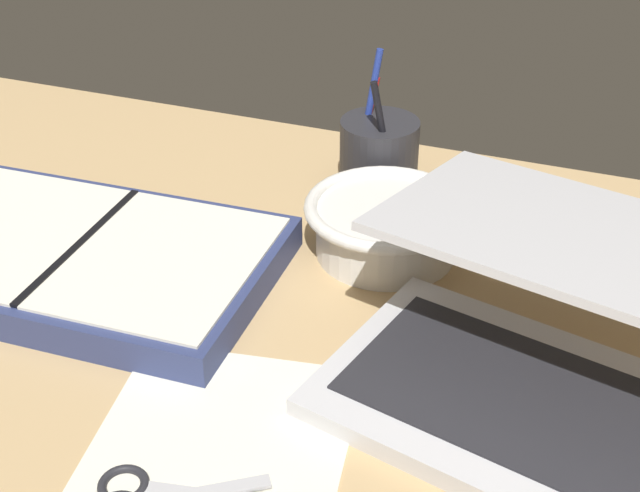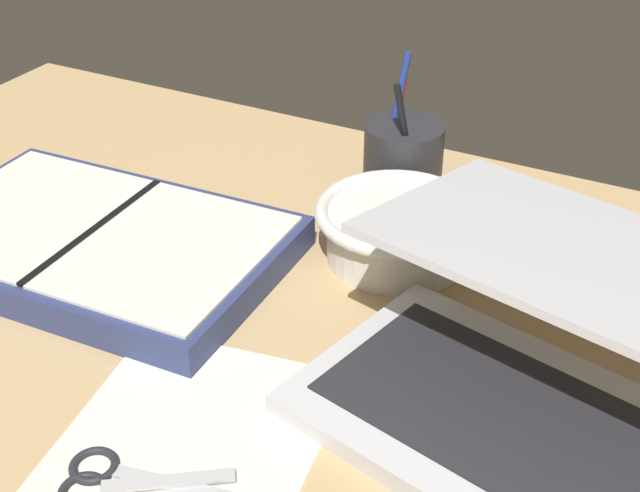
# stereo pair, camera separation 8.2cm
# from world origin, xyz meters

# --- Properties ---
(desk_top) EXTENTS (1.40, 1.00, 0.02)m
(desk_top) POSITION_xyz_m (0.00, 0.00, 0.01)
(desk_top) COLOR tan
(desk_top) RESTS_ON ground
(laptop) EXTENTS (0.40, 0.38, 0.14)m
(laptop) POSITION_xyz_m (0.21, 0.06, 0.07)
(laptop) COLOR silver
(laptop) RESTS_ON desk_top
(bowl) EXTENTS (0.17, 0.17, 0.06)m
(bowl) POSITION_xyz_m (0.02, 0.23, 0.05)
(bowl) COLOR silver
(bowl) RESTS_ON desk_top
(pen_cup) EXTENTS (0.09, 0.09, 0.17)m
(pen_cup) POSITION_xyz_m (-0.03, 0.36, 0.07)
(pen_cup) COLOR #28282D
(pen_cup) RESTS_ON desk_top
(planner) EXTENTS (0.39, 0.26, 0.04)m
(planner) POSITION_xyz_m (-0.26, 0.09, 0.04)
(planner) COLOR navy
(planner) RESTS_ON desk_top
(scissors) EXTENTS (0.13, 0.09, 0.01)m
(scissors) POSITION_xyz_m (-0.05, -0.16, 0.02)
(scissors) COLOR #B7B7BC
(scissors) RESTS_ON desk_top
(paper_sheet_front) EXTENTS (0.24, 0.29, 0.00)m
(paper_sheet_front) POSITION_xyz_m (-0.02, -0.10, 0.02)
(paper_sheet_front) COLOR silver
(paper_sheet_front) RESTS_ON desk_top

